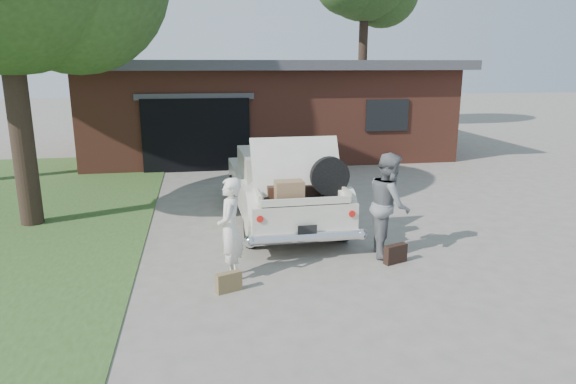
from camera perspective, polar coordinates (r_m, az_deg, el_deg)
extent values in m
plane|color=gray|center=(8.41, 0.71, -8.28)|extent=(90.00, 90.00, 0.00)
cube|color=brown|center=(19.37, -2.70, 9.05)|extent=(12.00, 7.00, 3.00)
cube|color=#4C4C51|center=(19.30, -2.76, 13.94)|extent=(12.80, 7.80, 0.30)
cube|color=black|center=(15.83, -10.13, 6.26)|extent=(3.20, 0.30, 2.20)
cube|color=#4C4C51|center=(15.65, -10.31, 10.40)|extent=(3.50, 0.12, 0.18)
cube|color=black|center=(16.79, 10.95, 8.38)|extent=(1.40, 0.08, 1.00)
cylinder|color=#38281E|center=(11.38, -27.67, 7.39)|extent=(0.44, 0.44, 4.37)
cylinder|color=#38281E|center=(26.38, 8.26, 13.57)|extent=(0.44, 0.44, 6.03)
cube|color=silver|center=(10.80, -0.78, 0.14)|extent=(1.90, 4.80, 0.62)
cube|color=#BDB5A7|center=(10.96, -1.06, 3.28)|extent=(1.61, 1.94, 0.50)
cube|color=black|center=(11.84, -1.82, 4.00)|extent=(1.48, 0.10, 0.42)
cube|color=black|center=(10.09, -0.16, 2.23)|extent=(1.48, 0.10, 0.42)
cylinder|color=black|center=(9.22, -4.13, -4.19)|extent=(0.22, 0.63, 0.63)
cylinder|color=black|center=(9.55, 5.94, -3.57)|extent=(0.22, 0.63, 0.63)
cylinder|color=black|center=(12.32, -5.97, 0.48)|extent=(0.22, 0.63, 0.63)
cylinder|color=black|center=(12.57, 1.67, 0.83)|extent=(0.22, 0.63, 0.63)
cylinder|color=silver|center=(8.58, 2.13, -5.11)|extent=(1.96, 0.21, 0.17)
cylinder|color=#A5140F|center=(8.39, -3.17, -2.95)|extent=(0.12, 0.10, 0.11)
cylinder|color=#A5140F|center=(8.73, 7.06, -2.36)|extent=(0.12, 0.10, 0.11)
cube|color=black|center=(8.51, 2.17, -4.24)|extent=(0.32, 0.03, 0.16)
cube|color=black|center=(9.00, 1.27, -0.56)|extent=(1.50, 1.08, 0.04)
cube|color=silver|center=(8.85, -3.56, -0.20)|extent=(0.08, 1.05, 0.17)
cube|color=silver|center=(9.16, 5.94, 0.25)|extent=(0.08, 1.05, 0.17)
cube|color=silver|center=(8.49, 2.02, -1.06)|extent=(1.53, 0.09, 0.11)
cube|color=silver|center=(9.13, 0.93, 2.90)|extent=(1.61, 0.59, 0.98)
cube|color=#3F261B|center=(9.02, -0.53, 0.23)|extent=(0.60, 0.39, 0.19)
cube|color=#97724D|center=(8.69, 0.14, 0.18)|extent=(0.49, 0.32, 0.33)
cube|color=black|center=(9.13, 1.70, 0.34)|extent=(0.57, 0.38, 0.17)
cylinder|color=black|center=(8.99, 4.66, 1.77)|extent=(0.69, 0.17, 0.69)
imported|color=white|center=(7.76, -6.45, -4.12)|extent=(0.48, 0.63, 1.57)
imported|color=slate|center=(8.86, 11.14, -1.35)|extent=(0.82, 0.97, 1.77)
cube|color=olive|center=(7.54, -6.59, -9.91)|extent=(0.39, 0.25, 0.29)
cube|color=black|center=(8.68, 11.85, -6.74)|extent=(0.43, 0.26, 0.31)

